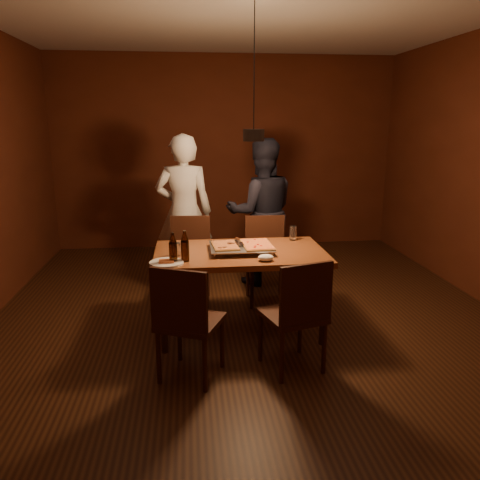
{
  "coord_description": "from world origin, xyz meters",
  "views": [
    {
      "loc": [
        -0.56,
        -4.01,
        1.87
      ],
      "look_at": [
        -0.12,
        -0.05,
        0.85
      ],
      "focal_mm": 35.0,
      "sensor_mm": 36.0,
      "label": 1
    }
  ],
  "objects": [
    {
      "name": "room_shell",
      "position": [
        0.0,
        0.0,
        1.4
      ],
      "size": [
        6.0,
        6.0,
        6.0
      ],
      "color": "#3D2110",
      "rests_on": "ground"
    },
    {
      "name": "dining_table",
      "position": [
        -0.12,
        -0.05,
        0.68
      ],
      "size": [
        1.5,
        0.9,
        0.75
      ],
      "color": "brown",
      "rests_on": "floor"
    },
    {
      "name": "chair_far_left",
      "position": [
        -0.56,
        0.75,
        0.54
      ],
      "size": [
        0.45,
        0.45,
        0.49
      ],
      "rotation": [
        0.0,
        0.0,
        3.06
      ],
      "color": "#38190F",
      "rests_on": "floor"
    },
    {
      "name": "chair_far_right",
      "position": [
        0.23,
        0.68,
        0.54
      ],
      "size": [
        0.42,
        0.42,
        0.49
      ],
      "rotation": [
        0.0,
        0.0,
        3.13
      ],
      "color": "#38190F",
      "rests_on": "floor"
    },
    {
      "name": "chair_near_left",
      "position": [
        -0.61,
        -0.89,
        0.54
      ],
      "size": [
        0.55,
        0.55,
        0.49
      ],
      "rotation": [
        0.0,
        0.0,
        -0.42
      ],
      "color": "#38190F",
      "rests_on": "floor"
    },
    {
      "name": "chair_near_right",
      "position": [
        0.22,
        -0.85,
        0.54
      ],
      "size": [
        0.52,
        0.52,
        0.49
      ],
      "rotation": [
        0.0,
        0.0,
        0.29
      ],
      "color": "#38190F",
      "rests_on": "floor"
    },
    {
      "name": "pizza_tray",
      "position": [
        -0.11,
        -0.05,
        0.77
      ],
      "size": [
        0.56,
        0.46,
        0.05
      ],
      "primitive_type": "cube",
      "rotation": [
        0.0,
        0.0,
        -0.03
      ],
      "color": "silver",
      "rests_on": "dining_table"
    },
    {
      "name": "pizza_meat",
      "position": [
        -0.25,
        -0.06,
        0.81
      ],
      "size": [
        0.24,
        0.35,
        0.02
      ],
      "primitive_type": "cube",
      "rotation": [
        0.0,
        0.0,
        0.07
      ],
      "color": "maroon",
      "rests_on": "pizza_tray"
    },
    {
      "name": "pizza_cheese",
      "position": [
        0.03,
        -0.06,
        0.81
      ],
      "size": [
        0.27,
        0.41,
        0.02
      ],
      "primitive_type": "cube",
      "rotation": [
        0.0,
        0.0,
        0.05
      ],
      "color": "gold",
      "rests_on": "pizza_tray"
    },
    {
      "name": "spatula",
      "position": [
        -0.12,
        -0.04,
        0.81
      ],
      "size": [
        0.11,
        0.25,
        0.04
      ],
      "primitive_type": null,
      "rotation": [
        0.0,
        0.0,
        0.07
      ],
      "color": "silver",
      "rests_on": "pizza_tray"
    },
    {
      "name": "beer_bottle_a",
      "position": [
        -0.7,
        -0.34,
        0.88
      ],
      "size": [
        0.07,
        0.07,
        0.25
      ],
      "color": "black",
      "rests_on": "dining_table"
    },
    {
      "name": "beer_bottle_b",
      "position": [
        -0.6,
        -0.31,
        0.88
      ],
      "size": [
        0.07,
        0.07,
        0.26
      ],
      "color": "black",
      "rests_on": "dining_table"
    },
    {
      "name": "water_glass_left",
      "position": [
        -0.68,
        -0.14,
        0.81
      ],
      "size": [
        0.07,
        0.07,
        0.11
      ],
      "primitive_type": "cylinder",
      "color": "silver",
      "rests_on": "dining_table"
    },
    {
      "name": "water_glass_right",
      "position": [
        0.43,
        0.28,
        0.82
      ],
      "size": [
        0.07,
        0.07,
        0.14
      ],
      "primitive_type": "cylinder",
      "color": "silver",
      "rests_on": "dining_table"
    },
    {
      "name": "plate_slice",
      "position": [
        -0.75,
        -0.37,
        0.76
      ],
      "size": [
        0.27,
        0.27,
        0.03
      ],
      "color": "white",
      "rests_on": "dining_table"
    },
    {
      "name": "napkin",
      "position": [
        0.06,
        -0.38,
        0.78
      ],
      "size": [
        0.13,
        0.1,
        0.05
      ],
      "primitive_type": "ellipsoid",
      "color": "white",
      "rests_on": "dining_table"
    },
    {
      "name": "diner_white",
      "position": [
        -0.62,
        1.23,
        0.87
      ],
      "size": [
        0.66,
        0.45,
        1.74
      ],
      "primitive_type": "imported",
      "rotation": [
        0.0,
        0.0,
        3.08
      ],
      "color": "silver",
      "rests_on": "floor"
    },
    {
      "name": "diner_dark",
      "position": [
        0.27,
        1.23,
        0.84
      ],
      "size": [
        0.83,
        0.65,
        1.68
      ],
      "primitive_type": "imported",
      "rotation": [
        0.0,
        0.0,
        3.16
      ],
      "color": "black",
      "rests_on": "floor"
    },
    {
      "name": "pendant_lamp",
      "position": [
        0.0,
        0.0,
        1.76
      ],
      "size": [
        0.18,
        0.18,
        1.1
      ],
      "color": "black",
      "rests_on": "ceiling"
    }
  ]
}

